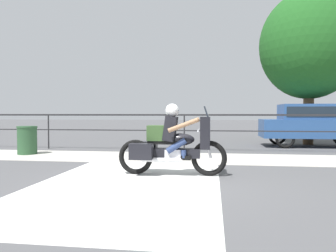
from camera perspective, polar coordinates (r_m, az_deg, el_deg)
ground_plane at (r=6.44m, az=-1.36°, el=-9.62°), size 120.00×120.00×0.00m
sidewalk_band at (r=9.76m, az=1.87°, el=-5.53°), size 44.00×2.40×0.01m
crosswalk_band at (r=6.36m, az=-6.76°, el=-9.74°), size 3.41×6.00×0.01m
fence_railing at (r=11.54m, az=2.85°, el=0.70°), size 36.00×0.05×1.30m
motorcycle at (r=6.98m, az=0.68°, el=-2.99°), size 2.33×0.76×1.53m
parked_car at (r=14.10m, az=23.88°, el=0.55°), size 4.13×1.65×1.68m
trash_bin at (r=11.47m, az=-23.32°, el=-2.28°), size 0.63×0.63×0.91m
tree_behind_sign at (r=15.40m, az=23.43°, el=12.75°), size 4.12×4.12×6.47m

